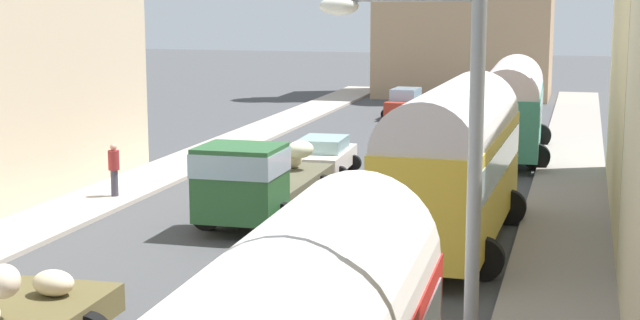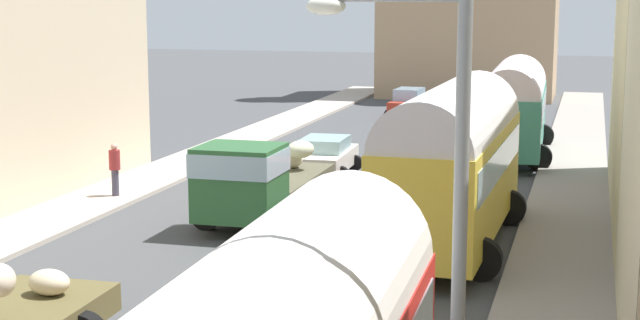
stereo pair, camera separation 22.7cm
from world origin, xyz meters
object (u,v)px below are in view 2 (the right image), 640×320
object	(u,v)px
car_0	(325,156)
streetlamp_near	(438,235)
parked_bus_1	(453,157)
car_4	(455,125)
car_2	(356,215)
cargo_truck_1	(257,180)
car_1	(409,103)
parked_bus_2	(514,104)
pedestrian_1	(115,168)
car_3	(406,165)

from	to	relation	value
car_0	streetlamp_near	world-z (taller)	streetlamp_near
parked_bus_1	car_4	size ratio (longest dim) A/B	2.40
car_2	streetlamp_near	xyz separation A→B (m)	(4.34, -14.16, 3.21)
cargo_truck_1	parked_bus_1	bearing A→B (deg)	-10.79
car_2	streetlamp_near	distance (m)	15.16
car_0	car_1	distance (m)	17.47
parked_bus_2	pedestrian_1	size ratio (longest dim) A/B	5.08
parked_bus_2	car_2	xyz separation A→B (m)	(-2.87, -15.19, -1.41)
car_2	car_4	world-z (taller)	car_4
parked_bus_1	parked_bus_2	xyz separation A→B (m)	(0.39, 14.81, -0.22)
car_4	streetlamp_near	distance (m)	33.27
car_3	pedestrian_1	xyz separation A→B (m)	(-8.64, -4.47, 0.24)
car_1	pedestrian_1	distance (m)	23.92
streetlamp_near	cargo_truck_1	bearing A→B (deg)	116.08
car_4	streetlamp_near	world-z (taller)	streetlamp_near
car_0	pedestrian_1	distance (m)	7.97
pedestrian_1	car_0	bearing A→B (deg)	47.56
parked_bus_1	car_1	distance (m)	26.91
cargo_truck_1	car_4	world-z (taller)	cargo_truck_1
car_1	car_2	distance (m)	26.79
car_0	car_3	bearing A→B (deg)	-23.23
parked_bus_1	car_4	xyz separation A→B (m)	(-2.46, 18.30, -1.61)
car_2	car_0	bearing A→B (deg)	110.51
car_0	car_4	distance (m)	10.18
pedestrian_1	car_2	bearing A→B (deg)	-20.09
parked_bus_2	car_1	distance (m)	13.12
streetlamp_near	car_3	bearing A→B (deg)	101.57
parked_bus_1	car_3	world-z (taller)	parked_bus_1
parked_bus_1	pedestrian_1	bearing A→B (deg)	165.88
parked_bus_2	car_2	size ratio (longest dim) A/B	2.15
parked_bus_1	parked_bus_2	world-z (taller)	parked_bus_1
cargo_truck_1	car_1	size ratio (longest dim) A/B	1.82
car_2	cargo_truck_1	bearing A→B (deg)	155.94
cargo_truck_1	car_3	world-z (taller)	cargo_truck_1
cargo_truck_1	car_2	bearing A→B (deg)	-24.06
cargo_truck_1	car_1	world-z (taller)	cargo_truck_1
parked_bus_2	car_0	size ratio (longest dim) A/B	2.34
car_3	car_4	distance (m)	11.00
car_0	car_4	bearing A→B (deg)	70.35
parked_bus_1	car_2	xyz separation A→B (m)	(-2.48, -0.38, -1.63)
car_0	car_4	world-z (taller)	car_4
car_0	car_1	world-z (taller)	car_1
car_0	car_1	bearing A→B (deg)	90.49
parked_bus_2	car_3	distance (m)	8.20
cargo_truck_1	streetlamp_near	distance (m)	17.62
streetlamp_near	car_1	bearing A→B (deg)	100.97
parked_bus_2	car_0	world-z (taller)	parked_bus_2
car_3	streetlamp_near	xyz separation A→B (m)	(4.47, -21.84, 3.15)
car_1	pedestrian_1	bearing A→B (deg)	-102.61
car_4	streetlamp_near	xyz separation A→B (m)	(4.31, -32.84, 3.19)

